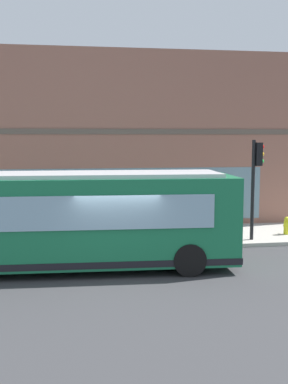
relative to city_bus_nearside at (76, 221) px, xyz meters
name	(u,v)px	position (x,y,z in m)	size (l,w,h in m)	color
ground	(116,272)	(-0.59, -1.19, -1.55)	(120.00, 120.00, 0.00)	#38383A
sidewalk_curb	(105,239)	(4.04, -1.19, -1.48)	(4.06, 40.00, 0.15)	#B2ADA3
building_corner	(96,140)	(10.42, -1.19, 2.45)	(8.77, 21.06, 8.03)	#8C5B4C
city_bus_nearside	(76,221)	(0.00, 0.00, 0.00)	(2.97, 10.14, 3.07)	#197247
traffic_light_near_corner	(256,170)	(2.69, -7.01, 1.33)	(0.32, 0.49, 3.92)	black
fire_hydrant	(287,226)	(3.44, -8.71, -1.04)	(0.35, 0.35, 0.74)	gold
pedestrian_by_light_pole	(15,219)	(3.66, 2.30, -0.52)	(0.32, 0.32, 1.55)	black
pedestrian_near_building_entrance	(74,216)	(3.80, 0.03, -0.47)	(0.32, 0.32, 1.63)	#8C3F8C
pedestrian_near_hydrant	(66,213)	(4.94, 0.37, -0.52)	(0.32, 0.32, 1.56)	#8C3F8C
newspaper_vending_box	(195,222)	(4.40, -5.03, -0.95)	(0.44, 0.42, 0.90)	#BF3F19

